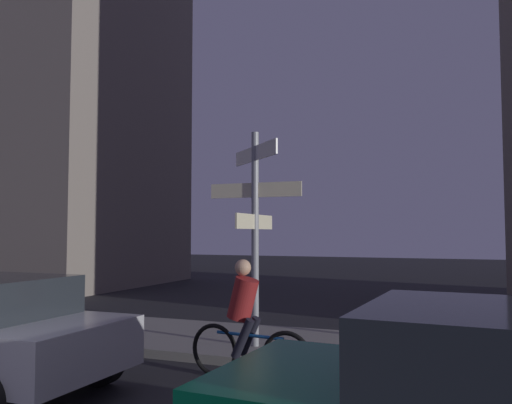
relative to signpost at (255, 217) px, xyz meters
The scene contains 4 objects.
sidewalk_kerb 2.22m from the signpost, 120.79° to the left, with size 40.00×2.69×0.14m, color gray.
signpost is the anchor object (origin of this frame).
cyclist 2.12m from the signpost, 73.04° to the right, with size 1.81×0.38×1.61m.
building_left_block 18.17m from the signpost, 149.57° to the left, with size 12.37×7.66×21.45m.
Camera 1 is at (3.42, -2.07, 1.97)m, focal length 36.52 mm.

